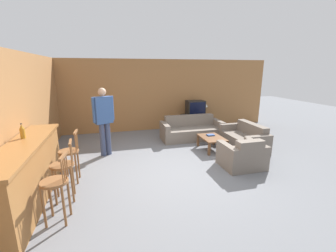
% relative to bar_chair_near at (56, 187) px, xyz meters
% --- Properties ---
extents(ground_plane, '(24.00, 24.00, 0.00)m').
position_rel_bar_chair_near_xyz_m(ground_plane, '(2.33, 1.22, -0.57)').
color(ground_plane, slate).
extents(wall_back, '(9.40, 0.08, 2.60)m').
position_rel_bar_chair_near_xyz_m(wall_back, '(2.33, 4.95, 0.73)').
color(wall_back, '#9E6B3D').
rests_on(wall_back, ground_plane).
extents(wall_left, '(0.08, 8.73, 2.60)m').
position_rel_bar_chair_near_xyz_m(wall_left, '(-0.89, 2.59, 0.73)').
color(wall_left, '#9E6B3D').
rests_on(wall_left, ground_plane).
extents(bar_counter, '(0.55, 2.68, 1.08)m').
position_rel_bar_chair_near_xyz_m(bar_counter, '(-0.56, 0.63, -0.03)').
color(bar_counter, brown).
rests_on(bar_counter, ground_plane).
extents(bar_chair_near, '(0.43, 0.43, 1.06)m').
position_rel_bar_chair_near_xyz_m(bar_chair_near, '(0.00, 0.00, 0.00)').
color(bar_chair_near, brown).
rests_on(bar_chair_near, ground_plane).
extents(bar_chair_mid, '(0.42, 0.42, 1.06)m').
position_rel_bar_chair_near_xyz_m(bar_chair_mid, '(0.00, 0.61, 0.00)').
color(bar_chair_mid, brown).
rests_on(bar_chair_mid, ground_plane).
extents(bar_chair_far, '(0.40, 0.40, 1.06)m').
position_rel_bar_chair_near_xyz_m(bar_chair_far, '(0.00, 1.29, 0.00)').
color(bar_chair_far, brown).
rests_on(bar_chair_far, ground_plane).
extents(couch_far, '(2.00, 0.83, 0.75)m').
position_rel_bar_chair_near_xyz_m(couch_far, '(3.40, 3.43, -0.30)').
color(couch_far, '#70665B').
rests_on(couch_far, ground_plane).
extents(armchair_near, '(0.93, 0.79, 0.73)m').
position_rel_bar_chair_near_xyz_m(armchair_near, '(3.76, 1.01, -0.30)').
color(armchair_near, '#70665B').
rests_on(armchair_near, ground_plane).
extents(loveseat_right, '(0.77, 1.54, 0.72)m').
position_rel_bar_chair_near_xyz_m(loveseat_right, '(4.57, 2.20, -0.30)').
color(loveseat_right, '#70665B').
rests_on(loveseat_right, ground_plane).
extents(coffee_table, '(0.59, 0.86, 0.38)m').
position_rel_bar_chair_near_xyz_m(coffee_table, '(3.59, 2.29, -0.25)').
color(coffee_table, brown).
rests_on(coffee_table, ground_plane).
extents(tv_unit, '(1.02, 0.50, 0.56)m').
position_rel_bar_chair_near_xyz_m(tv_unit, '(3.97, 4.58, -0.29)').
color(tv_unit, '#2D2319').
rests_on(tv_unit, ground_plane).
extents(tv, '(0.66, 0.46, 0.54)m').
position_rel_bar_chair_near_xyz_m(tv, '(3.97, 4.58, 0.26)').
color(tv, black).
rests_on(tv, tv_unit).
extents(bottle, '(0.08, 0.08, 0.27)m').
position_rel_bar_chair_near_xyz_m(bottle, '(-0.65, 0.95, 0.63)').
color(bottle, '#B27A23').
rests_on(bottle, bar_counter).
extents(book_on_table, '(0.22, 0.16, 0.03)m').
position_rel_bar_chair_near_xyz_m(book_on_table, '(3.61, 2.44, -0.18)').
color(book_on_table, navy).
rests_on(book_on_table, coffee_table).
extents(table_lamp, '(0.26, 0.26, 0.53)m').
position_rel_bar_chair_near_xyz_m(table_lamp, '(4.33, 4.58, 0.38)').
color(table_lamp, brown).
rests_on(table_lamp, tv_unit).
extents(person_by_window, '(0.53, 0.35, 1.79)m').
position_rel_bar_chair_near_xyz_m(person_by_window, '(0.67, 2.64, 0.45)').
color(person_by_window, '#384260').
rests_on(person_by_window, ground_plane).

